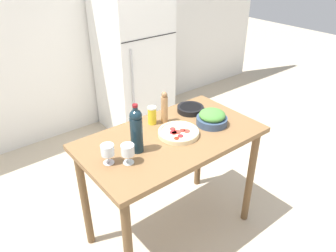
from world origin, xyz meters
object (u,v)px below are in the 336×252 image
at_px(refrigerator, 134,63).
at_px(salad_bowl, 212,118).
at_px(pepper_mill, 164,108).
at_px(homemade_pizza, 179,132).
at_px(cast_iron_skillet, 191,109).
at_px(wine_glass_near, 128,151).
at_px(wine_bottle, 136,130).
at_px(wine_glass_far, 108,151).
at_px(salt_canister, 152,115).

relative_size(refrigerator, salad_bowl, 7.29).
distance_m(pepper_mill, homemade_pizza, 0.23).
bearing_deg(homemade_pizza, cast_iron_skillet, 34.79).
xyz_separation_m(salad_bowl, homemade_pizza, (-0.28, 0.03, -0.03)).
relative_size(wine_glass_near, salad_bowl, 0.56).
xyz_separation_m(wine_bottle, wine_glass_far, (-0.21, -0.00, -0.07)).
height_order(pepper_mill, cast_iron_skillet, pepper_mill).
bearing_deg(wine_glass_near, homemade_pizza, 7.49).
bearing_deg(wine_glass_far, wine_glass_near, -37.88).
bearing_deg(salad_bowl, salt_canister, 140.30).
bearing_deg(wine_glass_near, salt_canister, 37.42).
xyz_separation_m(pepper_mill, cast_iron_skillet, (0.26, 0.00, -0.09)).
xyz_separation_m(wine_glass_near, pepper_mill, (0.47, 0.26, 0.03)).
height_order(wine_glass_far, cast_iron_skillet, wine_glass_far).
distance_m(refrigerator, pepper_mill, 1.59).
bearing_deg(salt_canister, wine_bottle, -140.84).
relative_size(wine_glass_near, wine_glass_far, 1.00).
bearing_deg(wine_glass_near, salad_bowl, 1.81).
xyz_separation_m(wine_bottle, homemade_pizza, (0.32, -0.01, -0.13)).
distance_m(wine_glass_near, homemade_pizza, 0.45).
xyz_separation_m(refrigerator, salt_canister, (-0.75, -1.40, 0.14)).
height_order(wine_bottle, wine_glass_near, wine_bottle).
distance_m(wine_glass_far, pepper_mill, 0.60).
bearing_deg(wine_glass_far, salt_canister, 25.04).
distance_m(wine_glass_far, homemade_pizza, 0.53).
relative_size(salad_bowl, cast_iron_skillet, 0.75).
distance_m(homemade_pizza, salt_canister, 0.25).
xyz_separation_m(wine_bottle, salad_bowl, (0.61, -0.05, -0.10)).
relative_size(refrigerator, salt_canister, 12.26).
height_order(wine_bottle, homemade_pizza, wine_bottle).
relative_size(refrigerator, wine_bottle, 5.00).
distance_m(refrigerator, homemade_pizza, 1.78).
relative_size(refrigerator, cast_iron_skillet, 5.44).
distance_m(refrigerator, salt_canister, 1.59).
height_order(pepper_mill, homemade_pizza, pepper_mill).
distance_m(wine_bottle, wine_glass_near, 0.15).
height_order(wine_bottle, wine_glass_far, wine_bottle).
xyz_separation_m(homemade_pizza, salt_canister, (-0.05, 0.24, 0.05)).
bearing_deg(homemade_pizza, wine_glass_far, 178.41).
bearing_deg(homemade_pizza, pepper_mill, 79.54).
height_order(refrigerator, pepper_mill, refrigerator).
bearing_deg(wine_bottle, cast_iron_skillet, 17.12).
height_order(wine_glass_far, pepper_mill, pepper_mill).
bearing_deg(wine_bottle, salt_canister, 39.16).
xyz_separation_m(wine_bottle, wine_glass_near, (-0.11, -0.07, -0.07)).
bearing_deg(wine_glass_far, cast_iron_skillet, 13.05).
bearing_deg(wine_glass_far, pepper_mill, 18.30).
xyz_separation_m(wine_glass_near, cast_iron_skillet, (0.73, 0.26, -0.06)).
distance_m(refrigerator, wine_bottle, 1.93).
height_order(wine_bottle, salt_canister, wine_bottle).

